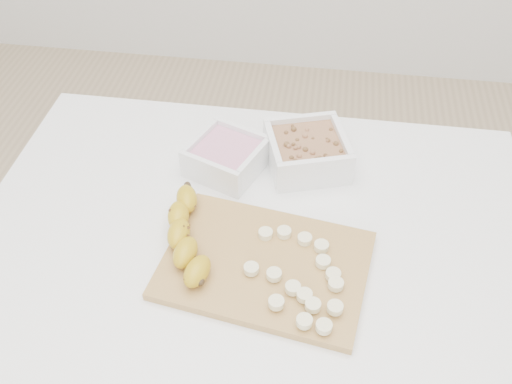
# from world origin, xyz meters

# --- Properties ---
(table) EXTENTS (1.00, 0.70, 0.75)m
(table) POSITION_xyz_m (0.00, 0.00, 0.65)
(table) COLOR white
(table) RESTS_ON ground
(bowl_yogurt) EXTENTS (0.17, 0.17, 0.06)m
(bowl_yogurt) POSITION_xyz_m (-0.08, 0.15, 0.78)
(bowl_yogurt) COLOR white
(bowl_yogurt) RESTS_ON table
(bowl_granola) EXTENTS (0.19, 0.19, 0.07)m
(bowl_granola) POSITION_xyz_m (0.08, 0.18, 0.79)
(bowl_granola) COLOR white
(bowl_granola) RESTS_ON table
(cutting_board) EXTENTS (0.37, 0.29, 0.01)m
(cutting_board) POSITION_xyz_m (0.03, -0.09, 0.76)
(cutting_board) COLOR #A68546
(cutting_board) RESTS_ON table
(banana) EXTENTS (0.09, 0.22, 0.04)m
(banana) POSITION_xyz_m (-0.10, -0.06, 0.78)
(banana) COLOR #B69114
(banana) RESTS_ON cutting_board
(banana_slices) EXTENTS (0.16, 0.20, 0.02)m
(banana_slices) POSITION_xyz_m (0.10, -0.12, 0.77)
(banana_slices) COLOR #F2E8B3
(banana_slices) RESTS_ON cutting_board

